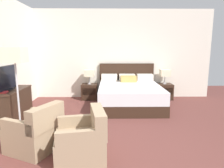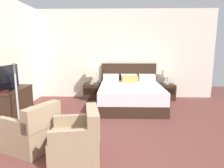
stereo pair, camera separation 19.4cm
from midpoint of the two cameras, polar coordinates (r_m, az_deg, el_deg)
name	(u,v)px [view 1 (the left image)]	position (r m, az deg, el deg)	size (l,w,h in m)	color
ground_plane	(120,160)	(3.11, 0.35, -21.01)	(11.46, 11.46, 0.00)	brown
wall_back	(114,54)	(6.51, -0.31, 8.47)	(6.24, 0.06, 2.81)	silver
bed	(129,94)	(5.64, 3.96, -2.92)	(1.74, 2.04, 1.12)	#332116
nightstand_left	(90,92)	(6.39, -7.31, -2.17)	(0.49, 0.44, 0.49)	#332116
nightstand_right	(164,91)	(6.56, 13.86, -2.06)	(0.49, 0.44, 0.49)	#332116
table_lamp_left	(89,73)	(6.29, -7.43, 3.09)	(0.30, 0.30, 0.45)	#B7B7BC
table_lamp_right	(165,73)	(6.46, 14.08, 3.05)	(0.30, 0.30, 0.45)	#B7B7BC
dresser	(11,106)	(4.81, -27.98, -5.70)	(0.51, 1.09, 0.76)	#332116
tv	(7,78)	(4.66, -28.79, 1.42)	(0.18, 0.78, 0.50)	black
book_red_cover	(0,92)	(4.46, -30.37, -2.08)	(0.25, 0.17, 0.02)	#B7282D
armchair_by_window	(36,133)	(3.51, -22.40, -12.81)	(0.91, 0.90, 0.76)	#9E8466
armchair_companion	(83,141)	(3.04, -10.24, -15.87)	(0.80, 0.79, 0.76)	#9E8466
floor_lamp	(15,62)	(3.84, -27.29, 5.61)	(0.34, 0.34, 1.63)	#B7B7BC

